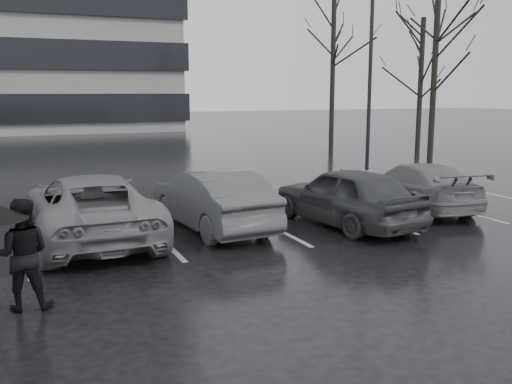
{
  "coord_description": "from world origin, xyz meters",
  "views": [
    {
      "loc": [
        -5.1,
        -10.37,
        3.29
      ],
      "look_at": [
        -0.29,
        1.0,
        1.1
      ],
      "focal_mm": 40.0,
      "sensor_mm": 36.0,
      "label": 1
    }
  ],
  "objects_px": {
    "car_main": "(346,196)",
    "tree_ne": "(420,87)",
    "tree_east": "(434,75)",
    "car_east": "(417,186)",
    "car_west_b": "(91,207)",
    "car_west_a": "(212,199)",
    "tree_north": "(333,73)",
    "pedestrian_right": "(22,254)",
    "lamp_post": "(370,77)"
  },
  "relations": [
    {
      "from": "car_main",
      "to": "car_west_a",
      "type": "height_order",
      "value": "car_main"
    },
    {
      "from": "lamp_post",
      "to": "tree_east",
      "type": "height_order",
      "value": "lamp_post"
    },
    {
      "from": "car_west_b",
      "to": "tree_north",
      "type": "relative_size",
      "value": 0.63
    },
    {
      "from": "car_east",
      "to": "pedestrian_right",
      "type": "bearing_deg",
      "value": 27.4
    },
    {
      "from": "tree_east",
      "to": "tree_north",
      "type": "xyz_separation_m",
      "value": [
        -1.0,
        7.0,
        0.25
      ]
    },
    {
      "from": "car_west_b",
      "to": "lamp_post",
      "type": "bearing_deg",
      "value": -152.85
    },
    {
      "from": "tree_east",
      "to": "pedestrian_right",
      "type": "bearing_deg",
      "value": -146.48
    },
    {
      "from": "tree_east",
      "to": "tree_north",
      "type": "bearing_deg",
      "value": 98.13
    },
    {
      "from": "car_west_b",
      "to": "tree_east",
      "type": "relative_size",
      "value": 0.67
    },
    {
      "from": "tree_east",
      "to": "tree_ne",
      "type": "relative_size",
      "value": 1.14
    },
    {
      "from": "car_west_a",
      "to": "tree_ne",
      "type": "height_order",
      "value": "tree_ne"
    },
    {
      "from": "lamp_post",
      "to": "car_main",
      "type": "bearing_deg",
      "value": -127.13
    },
    {
      "from": "car_west_b",
      "to": "car_east",
      "type": "distance_m",
      "value": 8.9
    },
    {
      "from": "car_west_b",
      "to": "lamp_post",
      "type": "xyz_separation_m",
      "value": [
        11.38,
        6.15,
        3.09
      ]
    },
    {
      "from": "tree_east",
      "to": "car_main",
      "type": "bearing_deg",
      "value": -138.63
    },
    {
      "from": "car_main",
      "to": "car_west_a",
      "type": "xyz_separation_m",
      "value": [
        -3.19,
        0.91,
        -0.02
      ]
    },
    {
      "from": "car_east",
      "to": "tree_north",
      "type": "bearing_deg",
      "value": -104.15
    },
    {
      "from": "car_main",
      "to": "pedestrian_right",
      "type": "distance_m",
      "value": 7.99
    },
    {
      "from": "car_east",
      "to": "car_west_b",
      "type": "bearing_deg",
      "value": 7.27
    },
    {
      "from": "car_main",
      "to": "tree_ne",
      "type": "bearing_deg",
      "value": -142.51
    },
    {
      "from": "car_east",
      "to": "lamp_post",
      "type": "distance_m",
      "value": 7.37
    },
    {
      "from": "car_east",
      "to": "tree_north",
      "type": "relative_size",
      "value": 0.53
    },
    {
      "from": "car_west_a",
      "to": "car_west_b",
      "type": "bearing_deg",
      "value": -7.02
    },
    {
      "from": "car_main",
      "to": "tree_ne",
      "type": "xyz_separation_m",
      "value": [
        12.15,
        12.49,
        2.76
      ]
    },
    {
      "from": "car_main",
      "to": "lamp_post",
      "type": "relative_size",
      "value": 0.52
    },
    {
      "from": "car_east",
      "to": "tree_north",
      "type": "xyz_separation_m",
      "value": [
        5.75,
        14.56,
        3.59
      ]
    },
    {
      "from": "car_west_a",
      "to": "tree_north",
      "type": "xyz_separation_m",
      "value": [
        11.83,
        14.59,
        3.53
      ]
    },
    {
      "from": "lamp_post",
      "to": "car_west_a",
      "type": "bearing_deg",
      "value": -144.12
    },
    {
      "from": "car_east",
      "to": "tree_ne",
      "type": "bearing_deg",
      "value": -121.26
    },
    {
      "from": "car_west_b",
      "to": "tree_ne",
      "type": "height_order",
      "value": "tree_ne"
    },
    {
      "from": "tree_east",
      "to": "tree_ne",
      "type": "bearing_deg",
      "value": 57.99
    },
    {
      "from": "car_west_b",
      "to": "car_west_a",
      "type": "bearing_deg",
      "value": 177.85
    },
    {
      "from": "car_west_b",
      "to": "tree_ne",
      "type": "distance_m",
      "value": 21.68
    },
    {
      "from": "car_east",
      "to": "pedestrian_right",
      "type": "relative_size",
      "value": 2.63
    },
    {
      "from": "car_west_b",
      "to": "pedestrian_right",
      "type": "relative_size",
      "value": 3.13
    },
    {
      "from": "car_west_b",
      "to": "car_main",
      "type": "bearing_deg",
      "value": 169.73
    },
    {
      "from": "car_main",
      "to": "lamp_post",
      "type": "xyz_separation_m",
      "value": [
        5.38,
        7.11,
        3.09
      ]
    },
    {
      "from": "car_west_b",
      "to": "tree_east",
      "type": "bearing_deg",
      "value": -155.51
    },
    {
      "from": "car_west_a",
      "to": "tree_ne",
      "type": "distance_m",
      "value": 19.42
    },
    {
      "from": "tree_ne",
      "to": "car_west_b",
      "type": "bearing_deg",
      "value": -147.55
    },
    {
      "from": "car_east",
      "to": "tree_east",
      "type": "height_order",
      "value": "tree_east"
    },
    {
      "from": "tree_ne",
      "to": "tree_north",
      "type": "distance_m",
      "value": 4.67
    },
    {
      "from": "car_west_b",
      "to": "car_east",
      "type": "xyz_separation_m",
      "value": [
        8.9,
        -0.02,
        -0.09
      ]
    },
    {
      "from": "car_west_a",
      "to": "tree_north",
      "type": "bearing_deg",
      "value": -135.16
    },
    {
      "from": "tree_east",
      "to": "lamp_post",
      "type": "bearing_deg",
      "value": -161.97
    },
    {
      "from": "car_east",
      "to": "pedestrian_right",
      "type": "distance_m",
      "value": 11.04
    },
    {
      "from": "car_east",
      "to": "lamp_post",
      "type": "relative_size",
      "value": 0.54
    },
    {
      "from": "car_west_b",
      "to": "pedestrian_right",
      "type": "xyz_separation_m",
      "value": [
        -1.47,
        -3.8,
        0.11
      ]
    },
    {
      "from": "tree_ne",
      "to": "tree_north",
      "type": "xyz_separation_m",
      "value": [
        -3.5,
        3.0,
        0.75
      ]
    },
    {
      "from": "car_main",
      "to": "car_east",
      "type": "height_order",
      "value": "car_main"
    }
  ]
}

